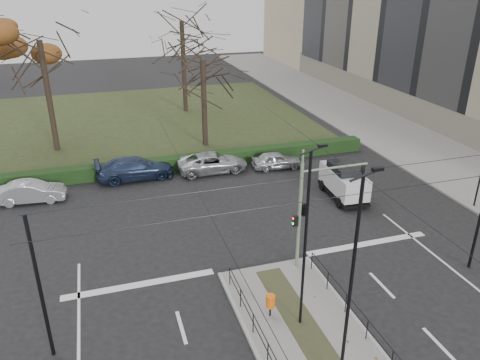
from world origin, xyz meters
The scene contains 17 objects.
ground centered at (0.00, 0.00, 0.00)m, with size 140.00×140.00×0.00m, color black.
sidewalk_east centered at (18.00, 22.00, 0.07)m, with size 8.00×90.00×0.14m, color slate.
park centered at (-6.00, 32.00, 0.05)m, with size 38.00×26.00×0.10m, color #273219.
hedge centered at (-6.00, 18.60, 0.50)m, with size 38.00×1.00×1.00m, color black.
catenary centered at (0.00, 1.62, 3.42)m, with size 20.00×34.00×6.00m.
traffic_light centered at (1.81, 4.50, 3.27)m, with size 3.66×2.09×5.38m.
litter_bin centered at (-1.05, 1.44, 0.86)m, with size 0.39×0.39×1.01m.
streetlamp_median_near centered at (0.12, -2.45, 4.22)m, with size 0.67×0.14×8.02m.
streetlamp_median_far centered at (-0.01, 0.68, 4.04)m, with size 0.64×0.13×7.68m.
parked_car_second centered at (-11.49, 16.17, 0.67)m, with size 1.42×4.09×1.35m, color #AAABB2.
parked_car_third centered at (-4.90, 17.88, 0.77)m, with size 2.17×5.33×1.55m, color #202D4A.
parked_car_fourth centered at (0.60, 17.51, 0.70)m, with size 2.33×5.05×1.40m, color #AAABB2.
white_van centered at (7.51, 10.88, 1.18)m, with size 2.13×4.22×2.25m.
rust_tree centered at (-10.38, 25.42, 8.69)m, with size 9.33×9.33×11.31m.
bare_tree_center centered at (1.89, 33.92, 8.34)m, with size 8.08×8.08×11.80m.
bare_tree_near centered at (1.38, 23.08, 6.55)m, with size 6.09×6.09×9.26m.
parked_car_fifth centered at (5.24, 16.72, 0.62)m, with size 1.46×3.64×1.24m, color #AAABB2.
Camera 1 is at (-6.89, -13.02, 13.24)m, focal length 35.00 mm.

